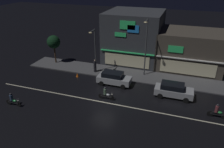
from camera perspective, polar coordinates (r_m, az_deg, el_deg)
ground_plane at (r=24.11m, az=-2.39°, el=-7.50°), size 140.00×140.00×0.00m
lane_divider_stripe at (r=24.11m, az=-2.39°, el=-7.49°), size 27.16×0.16×0.01m
sidewalk_far at (r=30.53m, az=2.85°, el=0.15°), size 28.59×3.87×0.14m
storefront_left_block at (r=34.81m, az=5.87°, el=9.96°), size 8.44×8.58×7.77m
storefront_center_block at (r=33.65m, az=19.90°, el=6.03°), size 9.08×7.16×5.55m
streetlamp_west at (r=29.69m, az=-4.70°, el=7.16°), size 0.44×1.64×6.13m
streetlamp_mid at (r=28.52m, az=8.98°, el=7.90°), size 0.44×1.64×7.73m
pedestrian_on_sidewalk at (r=30.61m, az=-4.56°, el=2.06°), size 0.39×0.39×1.84m
street_tree at (r=34.19m, az=-15.28°, el=8.19°), size 2.01×2.01×4.37m
parked_car_near_kerb at (r=27.40m, az=0.47°, el=-1.07°), size 4.30×1.98×1.67m
parked_car_trailing at (r=25.67m, az=16.02°, el=-4.11°), size 4.30×1.98×1.67m
motorcycle_lead at (r=25.58m, az=-24.92°, el=-6.38°), size 1.90×0.60×1.52m
motorcycle_following at (r=23.85m, az=26.18°, el=-9.06°), size 1.90×0.60×1.52m
motorcycle_opposite_lane at (r=24.31m, az=-1.65°, el=-5.43°), size 1.90×0.60×1.52m
traffic_cone at (r=29.95m, az=-9.19°, el=-0.26°), size 0.36×0.36×0.55m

